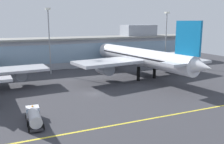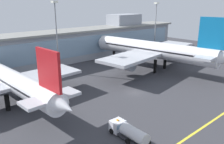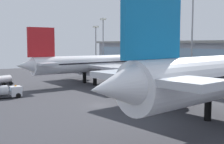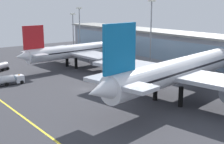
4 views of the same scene
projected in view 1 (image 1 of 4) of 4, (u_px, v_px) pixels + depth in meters
name	position (u px, v px, depth m)	size (l,w,h in m)	color
ground_plane	(93.00, 94.00, 69.06)	(190.38, 190.38, 0.00)	#38383D
taxiway_centreline_stripe	(129.00, 123.00, 49.31)	(152.30, 0.50, 0.01)	yellow
terminal_building	(63.00, 51.00, 108.66)	(138.98, 14.00, 18.15)	#9399A3
airliner_near_right	(141.00, 57.00, 87.55)	(49.62, 58.12, 20.06)	black
fuel_tanker_truck	(34.00, 116.00, 48.61)	(3.07, 9.10, 2.90)	black
apron_light_mast_west	(166.00, 31.00, 111.19)	(1.80, 1.80, 24.06)	gray
apron_light_mast_centre	(49.00, 32.00, 92.21)	(1.80, 1.80, 24.74)	gray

